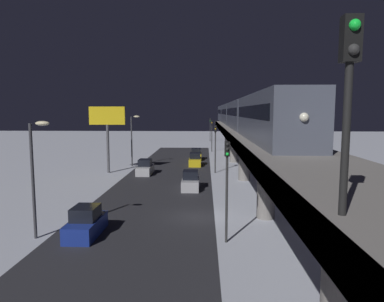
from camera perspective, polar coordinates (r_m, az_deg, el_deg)
The scene contains 17 objects.
ground_plane at distance 27.73m, azimuth 0.80°, elevation -10.78°, with size 240.00×240.00×0.00m, color silver.
avenue_asphalt at distance 28.12m, azimuth -7.75°, elevation -10.58°, with size 11.00×104.87×0.01m, color #28282D.
elevated_railway at distance 27.03m, azimuth 12.04°, elevation 0.05°, with size 5.00×104.87×6.10m.
subway_train at distance 53.98m, azimuth 7.25°, elevation 6.07°, with size 2.94×74.07×3.40m.
rail_signal at distance 7.67m, azimuth 24.39°, elevation 10.36°, with size 0.36×0.41×4.00m.
sedan_yellow at distance 59.63m, azimuth 0.69°, elevation -0.67°, with size 1.80×4.10×1.97m.
sedan_blue at distance 24.69m, azimuth -17.03°, elevation -11.33°, with size 1.80×4.13×1.97m.
sedan_silver at distance 46.35m, azimuth -7.71°, elevation -2.80°, with size 1.80×4.24×1.97m.
sedan_silver_2 at distance 37.21m, azimuth -0.23°, elevation -5.04°, with size 1.80×4.11×1.97m.
sedan_yellow_2 at distance 53.23m, azimuth 0.51°, elevation -1.54°, with size 1.80×4.16×1.97m.
traffic_light_near at distance 21.66m, azimuth 5.76°, elevation -4.28°, with size 0.32×0.44×6.40m.
traffic_light_mid at distance 46.47m, azimuth 3.86°, elevation 1.50°, with size 0.32×0.44×6.40m.
traffic_light_far at distance 71.45m, azimuth 3.28°, elevation 3.24°, with size 0.32×0.44×6.40m.
traffic_light_distant at distance 96.46m, azimuth 3.01°, elevation 4.09°, with size 0.32×0.44×6.40m.
commercial_billboard at distance 47.66m, azimuth -13.75°, elevation 4.62°, with size 4.80×0.36×8.90m.
street_lamp_near at distance 24.28m, azimuth -24.31°, elevation -2.18°, with size 1.35×0.44×7.65m.
street_lamp_far at distance 52.70m, azimuth -9.67°, elevation 2.68°, with size 1.35×0.44×7.65m.
Camera 1 is at (-0.63, 26.47, 8.23)m, focal length 32.46 mm.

